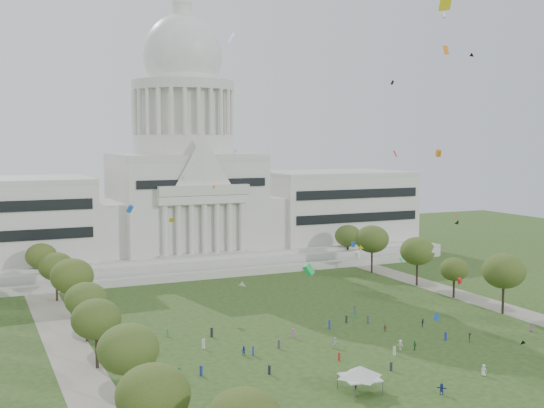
{
  "coord_description": "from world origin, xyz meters",
  "views": [
    {
      "loc": [
        -64.22,
        -97.5,
        38.38
      ],
      "look_at": [
        0.0,
        45.0,
        24.0
      ],
      "focal_mm": 45.0,
      "sensor_mm": 36.0,
      "label": 1
    }
  ],
  "objects": [
    {
      "name": "ground",
      "position": [
        0.0,
        0.0,
        0.0
      ],
      "size": [
        400.0,
        400.0,
        0.0
      ],
      "primitive_type": "plane",
      "color": "#29431A",
      "rests_on": "ground"
    },
    {
      "name": "capitol",
      "position": [
        0.0,
        113.59,
        22.3
      ],
      "size": [
        160.0,
        64.5,
        91.3
      ],
      "color": "beige",
      "rests_on": "ground"
    },
    {
      "name": "path_left",
      "position": [
        -48.0,
        30.0,
        0.02
      ],
      "size": [
        8.0,
        160.0,
        0.04
      ],
      "primitive_type": "cube",
      "color": "gray",
      "rests_on": "ground"
    },
    {
      "name": "path_right",
      "position": [
        48.0,
        30.0,
        0.02
      ],
      "size": [
        8.0,
        160.0,
        0.04
      ],
      "primitive_type": "cube",
      "color": "gray",
      "rests_on": "ground"
    },
    {
      "name": "row_tree_l_0",
      "position": [
        -45.26,
        -21.68,
        8.95
      ],
      "size": [
        8.85,
        8.85,
        12.59
      ],
      "color": "black",
      "rests_on": "ground"
    },
    {
      "name": "row_tree_l_1",
      "position": [
        -44.07,
        -2.96,
        8.95
      ],
      "size": [
        8.86,
        8.86,
        12.59
      ],
      "color": "black",
      "rests_on": "ground"
    },
    {
      "name": "row_tree_l_2",
      "position": [
        -45.04,
        17.3,
        8.51
      ],
      "size": [
        8.42,
        8.42,
        11.97
      ],
      "color": "black",
      "rests_on": "ground"
    },
    {
      "name": "row_tree_r_2",
      "position": [
        44.17,
        17.44,
        9.66
      ],
      "size": [
        9.55,
        9.55,
        13.58
      ],
      "color": "black",
      "rests_on": "ground"
    },
    {
      "name": "row_tree_l_3",
      "position": [
        -44.09,
        33.92,
        8.21
      ],
      "size": [
        8.12,
        8.12,
        11.55
      ],
      "color": "black",
      "rests_on": "ground"
    },
    {
      "name": "row_tree_r_3",
      "position": [
        44.4,
        34.48,
        7.08
      ],
      "size": [
        7.01,
        7.01,
        9.98
      ],
      "color": "black",
      "rests_on": "ground"
    },
    {
      "name": "row_tree_l_4",
      "position": [
        -44.08,
        52.42,
        9.39
      ],
      "size": [
        9.29,
        9.29,
        13.21
      ],
      "color": "black",
      "rests_on": "ground"
    },
    {
      "name": "row_tree_r_4",
      "position": [
        44.76,
        50.04,
        9.29
      ],
      "size": [
        9.19,
        9.19,
        13.06
      ],
      "color": "black",
      "rests_on": "ground"
    },
    {
      "name": "row_tree_l_5",
      "position": [
        -45.22,
        71.01,
        8.42
      ],
      "size": [
        8.33,
        8.33,
        11.85
      ],
      "color": "black",
      "rests_on": "ground"
    },
    {
      "name": "row_tree_r_5",
      "position": [
        43.49,
        70.19,
        9.93
      ],
      "size": [
        9.82,
        9.82,
        13.96
      ],
      "color": "black",
      "rests_on": "ground"
    },
    {
      "name": "row_tree_l_6",
      "position": [
        -46.87,
        89.14,
        8.27
      ],
      "size": [
        8.19,
        8.19,
        11.64
      ],
      "color": "black",
      "rests_on": "ground"
    },
    {
      "name": "row_tree_r_6",
      "position": [
        45.96,
        88.13,
        8.51
      ],
      "size": [
        8.42,
        8.42,
        11.97
      ],
      "color": "black",
      "rests_on": "ground"
    },
    {
      "name": "event_tent",
      "position": [
        -10.2,
        -10.48,
        3.27
      ],
      "size": [
        8.46,
        8.46,
        4.21
      ],
      "color": "#4C4C4C",
      "rests_on": "ground"
    },
    {
      "name": "person_0",
      "position": [
        39.12,
        4.0,
        0.82
      ],
      "size": [
        0.93,
        0.95,
        1.65
      ],
      "primitive_type": "imported",
      "rotation": [
        0.0,
        0.0,
        5.44
      ],
      "color": "#994C8C",
      "rests_on": "ground"
    },
    {
      "name": "person_2",
      "position": [
        21.38,
        15.97,
        0.8
      ],
      "size": [
        0.85,
        0.91,
        1.6
      ],
      "primitive_type": "imported",
      "rotation": [
        0.0,
        0.0,
        0.94
      ],
      "color": "#26262B",
      "rests_on": "ground"
    },
    {
      "name": "person_3",
      "position": [
        7.82,
        4.68,
        0.96
      ],
      "size": [
        1.2,
        1.39,
        1.91
      ],
      "primitive_type": "imported",
      "rotation": [
        0.0,
        0.0,
        5.27
      ],
      "color": "silver",
      "rests_on": "ground"
    },
    {
      "name": "person_4",
      "position": [
        10.28,
        3.61,
        0.85
      ],
      "size": [
        0.59,
        1.02,
        1.7
      ],
      "primitive_type": "imported",
      "rotation": [
        0.0,
        0.0,
        4.67
      ],
      "color": "#33723F",
      "rests_on": "ground"
    },
    {
      "name": "person_5",
      "position": [
        -2.59,
        10.75,
        1.0
      ],
      "size": [
        1.87,
        1.77,
        1.99
      ],
      "primitive_type": "imported",
      "rotation": [
        0.0,
        0.0,
        2.42
      ],
      "color": "silver",
      "rests_on": "ground"
    },
    {
      "name": "person_6",
      "position": [
        12.14,
        -12.67,
        0.97
      ],
      "size": [
        1.0,
        1.13,
        1.95
      ],
      "primitive_type": "imported",
      "rotation": [
        0.0,
        0.0,
        2.08
      ],
      "color": "silver",
      "rests_on": "ground"
    },
    {
      "name": "person_7",
      "position": [
        -10.32,
        -9.45,
        0.83
      ],
      "size": [
        0.73,
        0.75,
        1.66
      ],
      "primitive_type": "imported",
      "rotation": [
        0.0,
        0.0,
        3.99
      ],
      "color": "#26262B",
      "rests_on": "ground"
    },
    {
      "name": "person_8",
      "position": [
        -19.86,
        13.45,
        0.87
      ],
      "size": [
        0.98,
        0.8,
        1.74
      ],
      "primitive_type": "imported",
      "rotation": [
        0.0,
        0.0,
        2.77
      ],
      "color": "navy",
      "rests_on": "ground"
    },
    {
      "name": "person_9",
      "position": [
        22.96,
        3.37,
        0.89
      ],
      "size": [
        1.23,
        1.23,
        1.78
      ],
      "primitive_type": "imported",
      "rotation": [
        0.0,
        0.0,
        0.77
      ],
      "color": "#26262B",
      "rests_on": "ground"
    },
    {
      "name": "person_10",
      "position": [
        12.13,
        16.08,
        0.76
      ],
      "size": [
        0.67,
        0.98,
        1.53
      ],
      "primitive_type": "imported",
      "rotation": [
        0.0,
        0.0,
        1.78
      ],
      "color": "olive",
      "rests_on": "ground"
    },
    {
      "name": "person_11",
      "position": [
        0.58,
        -16.53,
        0.88
      ],
      "size": [
        1.63,
        1.6,
        1.76
      ],
      "primitive_type": "imported",
      "rotation": [
        0.0,
        0.0,
        2.37
      ],
      "color": "navy",
      "rests_on": "ground"
    },
    {
      "name": "distant_crowd",
      "position": [
        -13.04,
        15.22,
        0.86
      ],
      "size": [
        61.69,
        36.97,
        1.93
      ],
      "color": "#4C4C51",
      "rests_on": "ground"
    },
    {
      "name": "kite_swarm",
      "position": [
        1.62,
        11.09,
        25.83
      ],
      "size": [
        85.4,
        103.55,
        63.94
      ],
      "color": "black",
      "rests_on": "ground"
    }
  ]
}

